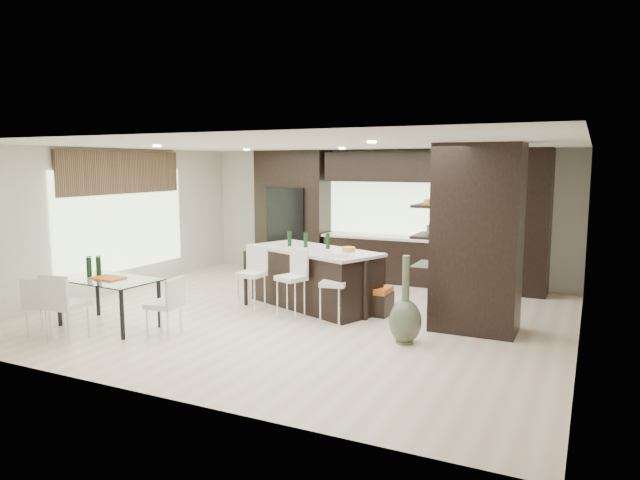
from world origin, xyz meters
The scene contains 22 objects.
ground centered at (0.00, 0.00, 0.00)m, with size 8.00×8.00×0.00m, color beige.
back_wall centered at (0.00, 3.50, 1.35)m, with size 8.00×0.02×2.70m, color beige.
left_wall centered at (-4.00, 0.00, 1.35)m, with size 0.02×7.00×2.70m, color beige.
right_wall centered at (4.00, 0.00, 1.35)m, with size 0.02×7.00×2.70m, color beige.
ceiling centered at (0.00, 0.00, 2.70)m, with size 8.00×7.00×0.02m, color white.
window_left centered at (-3.96, 0.20, 1.35)m, with size 0.04×3.20×1.90m, color #B2D199.
window_back centered at (0.60, 3.46, 1.55)m, with size 3.40×0.04×1.20m, color #B2D199.
stone_accent centered at (-3.93, 0.20, 2.25)m, with size 0.08×3.00×0.80m, color brown.
ceiling_spots centered at (0.00, 0.25, 2.68)m, with size 4.00×3.00×0.02m, color white.
back_cabinetry centered at (0.50, 3.17, 1.35)m, with size 6.80×0.68×2.70m, color black.
refrigerator centered at (-1.90, 3.12, 0.95)m, with size 0.90×0.68×1.90m, color black.
partition_column centered at (2.60, 0.40, 1.35)m, with size 1.20×0.80×2.70m, color black.
kitchen_island centered at (-0.12, 0.61, 0.50)m, with size 2.39×1.03×0.99m, color black.
stool_left centered at (-0.85, -0.19, 0.44)m, with size 0.39×0.39×0.88m, color silver.
stool_mid centered at (-0.12, -0.19, 0.44)m, with size 0.39×0.39×0.88m, color silver.
stool_right centered at (0.61, -0.19, 0.43)m, with size 0.38×0.38×0.85m, color silver.
bench centered at (0.66, 0.61, 0.22)m, with size 1.17×0.45×0.45m, color black.
floor_vase centered at (1.87, -0.64, 0.60)m, with size 0.44×0.44×1.20m, color #47543D, non-canonical shape.
dining_table centered at (-2.32, -1.80, 0.36)m, with size 1.51×0.85×0.73m, color white.
chair_near centered at (-2.32, -2.54, 0.44)m, with size 0.47×0.47×0.87m, color silver.
chair_far centered at (-2.80, -2.52, 0.39)m, with size 0.42×0.42×0.78m, color silver.
chair_end centered at (-1.28, -1.80, 0.39)m, with size 0.42×0.42×0.77m, color silver.
Camera 1 is at (4.09, -7.87, 2.40)m, focal length 32.00 mm.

